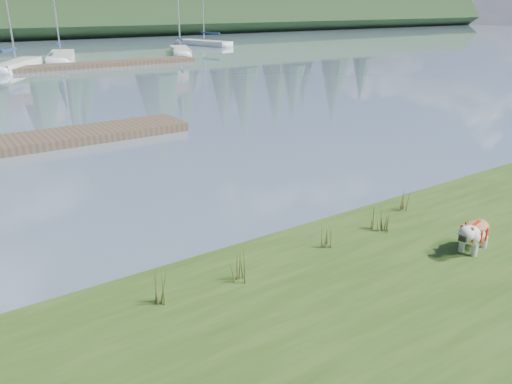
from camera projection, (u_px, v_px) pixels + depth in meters
bulldog at (475, 231)px, 8.70m from camera, size 0.98×0.51×0.58m
dock_far at (19, 69)px, 34.51m from camera, size 26.00×2.20×0.30m
sailboat_bg_2 at (20, 63)px, 36.33m from camera, size 4.87×6.91×10.89m
sailboat_bg_3 at (62, 55)px, 41.99m from camera, size 4.32×9.27×13.29m
sailboat_bg_4 at (180, 50)px, 46.97m from camera, size 4.27×7.70×11.37m
sailboat_bg_5 at (200, 42)px, 55.98m from camera, size 3.78×8.39×11.77m
weed_0 at (239, 267)px, 7.73m from camera, size 0.17×0.14×0.61m
weed_1 at (326, 237)px, 8.85m from camera, size 0.17×0.14×0.51m
weed_2 at (377, 219)px, 9.55m from camera, size 0.17×0.14×0.53m
weed_3 at (159, 287)px, 7.17m from camera, size 0.17×0.14×0.65m
weed_4 at (383, 224)px, 9.49m from camera, size 0.17×0.14×0.38m
weed_5 at (404, 199)px, 10.43m from camera, size 0.17×0.14×0.63m
mud_lip at (229, 263)px, 8.95m from camera, size 60.00×0.50×0.14m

